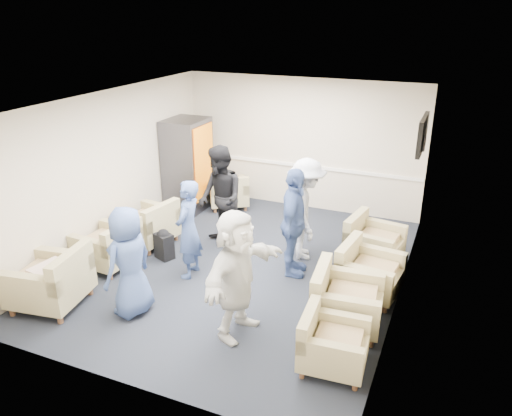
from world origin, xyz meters
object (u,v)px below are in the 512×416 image
at_px(armchair_left_near, 53,282).
at_px(armchair_corner, 229,193).
at_px(person_front_left, 129,262).
at_px(person_back_right, 306,209).
at_px(vending_machine, 188,165).
at_px(person_mid_right, 294,223).
at_px(person_mid_left, 188,229).
at_px(person_front_right, 237,274).
at_px(armchair_right_midnear, 343,302).
at_px(armchair_right_midfar, 366,273).
at_px(armchair_left_far, 150,226).
at_px(person_back_left, 220,199).
at_px(armchair_right_far, 371,243).
at_px(armchair_left_mid, 110,247).
at_px(armchair_right_near, 330,345).

distance_m(armchair_left_near, armchair_corner, 4.41).
bearing_deg(person_front_left, person_back_right, 156.68).
height_order(vending_machine, person_mid_right, vending_machine).
distance_m(person_front_left, person_mid_left, 1.24).
height_order(person_mid_right, person_front_right, person_mid_right).
bearing_deg(armchair_right_midnear, armchair_left_near, 100.40).
relative_size(armchair_right_midnear, person_front_left, 0.61).
bearing_deg(person_mid_right, person_front_right, 166.09).
xyz_separation_m(armchair_right_midfar, person_back_right, (-1.20, 0.80, 0.53)).
xyz_separation_m(armchair_left_far, armchair_right_midfar, (3.90, -0.19, -0.01)).
height_order(armchair_left_far, armchair_right_midfar, armchair_left_far).
xyz_separation_m(armchair_left_near, armchair_corner, (0.62, 4.37, -0.06)).
relative_size(person_mid_left, person_back_left, 0.86).
xyz_separation_m(armchair_left_far, person_mid_right, (2.70, -0.03, 0.53)).
xyz_separation_m(armchair_right_far, person_mid_right, (-1.06, -0.91, 0.54)).
height_order(person_mid_left, person_back_left, person_back_left).
bearing_deg(person_mid_right, armchair_corner, 35.90).
distance_m(person_mid_left, person_mid_right, 1.62).
bearing_deg(armchair_left_near, person_front_left, 95.60).
relative_size(vending_machine, person_back_left, 1.03).
height_order(armchair_left_mid, person_back_right, person_back_right).
distance_m(person_back_left, person_mid_right, 1.52).
relative_size(armchair_left_far, person_front_left, 0.63).
bearing_deg(vending_machine, person_front_right, -52.19).
bearing_deg(armchair_right_near, person_back_left, 43.79).
relative_size(person_front_left, person_back_left, 0.85).
height_order(armchair_left_near, armchair_right_midfar, armchair_left_near).
bearing_deg(vending_machine, person_back_right, -22.23).
bearing_deg(person_front_left, person_mid_right, 148.64).
height_order(armchair_right_midnear, person_back_left, person_back_left).
xyz_separation_m(armchair_left_mid, armchair_right_midnear, (3.88, -0.13, 0.01)).
relative_size(person_back_left, person_front_right, 1.07).
xyz_separation_m(armchair_right_near, vending_machine, (-4.06, 3.77, 0.65)).
relative_size(armchair_left_mid, armchair_left_far, 0.91).
height_order(armchair_left_near, armchair_right_near, armchair_left_near).
bearing_deg(armchair_right_near, vending_machine, 42.98).
bearing_deg(armchair_left_near, armchair_right_far, 119.82).
bearing_deg(person_back_left, armchair_right_midfar, 30.47).
relative_size(armchair_right_near, person_front_left, 0.51).
bearing_deg(armchair_right_midnear, armchair_left_mid, 82.23).
relative_size(armchair_left_far, armchair_right_midnear, 1.03).
distance_m(armchair_left_mid, person_mid_right, 3.01).
height_order(armchair_right_near, armchair_right_midnear, armchair_right_midnear).
distance_m(armchair_left_far, person_mid_right, 2.75).
distance_m(armchair_left_far, person_front_left, 2.23).
relative_size(armchair_left_mid, person_front_right, 0.53).
relative_size(armchair_left_far, person_back_left, 0.54).
distance_m(person_mid_right, person_front_right, 1.76).
height_order(armchair_left_near, vending_machine, vending_machine).
distance_m(armchair_right_near, person_mid_left, 2.94).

